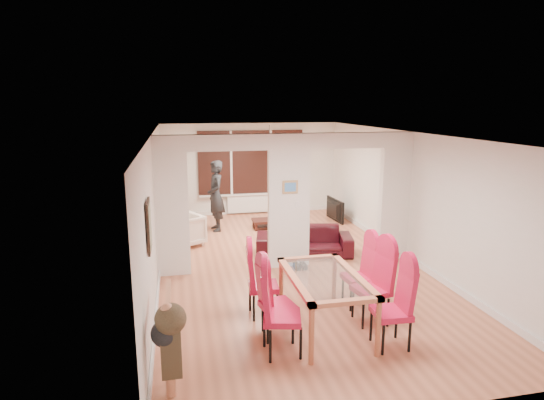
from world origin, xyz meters
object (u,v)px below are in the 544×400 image
object	(u,v)px
television	(331,210)
bottle	(276,215)
dining_table	(324,302)
dining_chair_rb	(371,285)
dining_chair_rc	(358,273)
dining_chair_lc	(263,281)
dining_chair_ra	(391,307)
bowl	(282,219)
armchair	(183,230)
dining_chair_lb	(278,300)
coffee_table	(272,223)
dining_chair_la	(282,311)
person	(216,196)
sofa	(304,241)

from	to	relation	value
television	bottle	world-z (taller)	television
dining_table	dining_chair_rb	distance (m)	0.76
dining_chair_rc	dining_chair_rb	bearing A→B (deg)	-97.37
dining_chair_lc	dining_chair_ra	bearing A→B (deg)	-35.07
dining_table	bowl	xyz separation A→B (m)	(0.63, 5.28, -0.14)
dining_chair_lc	armchair	distance (m)	3.90
dining_table	dining_chair_rb	xyz separation A→B (m)	(0.73, 0.08, 0.17)
dining_chair_lb	coffee_table	size ratio (longest dim) A/B	1.06
dining_chair_la	armchair	world-z (taller)	dining_chair_la
dining_chair_rb	person	bearing A→B (deg)	97.50
dining_chair_lc	coffee_table	bearing A→B (deg)	81.65
dining_chair_rc	dining_chair_ra	bearing A→B (deg)	-97.07
television	bowl	xyz separation A→B (m)	(-1.50, -0.50, -0.04)
dining_chair_rb	dining_chair_la	bearing A→B (deg)	-169.31
dining_table	bottle	distance (m)	5.35
armchair	bottle	bearing A→B (deg)	83.63
dining_chair_la	bowl	world-z (taller)	dining_chair_la
dining_chair_la	dining_chair_lb	size ratio (longest dim) A/B	1.10
dining_chair_ra	bottle	distance (m)	5.95
dining_chair_la	dining_chair_lc	distance (m)	1.11
dining_chair_rb	bowl	size ratio (longest dim) A/B	4.91
dining_chair_lc	dining_chair_rc	xyz separation A→B (m)	(1.52, 0.01, -0.00)
dining_chair_rb	dining_chair_lb	bearing A→B (deg)	174.92
dining_chair_ra	sofa	world-z (taller)	dining_chair_ra
dining_chair_rc	bowl	distance (m)	4.66
dining_table	dining_chair_lb	world-z (taller)	dining_chair_lb
dining_chair_ra	television	size ratio (longest dim) A/B	1.08
dining_chair_rb	dining_chair_ra	bearing A→B (deg)	-102.93
dining_chair_la	dining_chair_lc	world-z (taller)	dining_chair_la
dining_chair_ra	dining_chair_rc	distance (m)	1.25
dining_chair_la	person	bearing A→B (deg)	105.50
dining_table	dining_chair_lb	size ratio (longest dim) A/B	1.62
bottle	television	bearing A→B (deg)	15.38
dining_chair_ra	coffee_table	xyz separation A→B (m)	(-0.31, 6.01, -0.44)
person	bowl	bearing A→B (deg)	74.90
bottle	dining_table	bearing A→B (deg)	-95.05
dining_chair_la	dining_chair_lc	size ratio (longest dim) A/B	1.08
dining_chair_lc	coffee_table	size ratio (longest dim) A/B	1.08
dining_chair_lb	armchair	xyz separation A→B (m)	(-1.18, 4.41, -0.18)
dining_table	dining_chair_ra	size ratio (longest dim) A/B	1.54
dining_chair_la	bowl	bearing A→B (deg)	89.35
sofa	coffee_table	xyz separation A→B (m)	(-0.23, 2.16, -0.18)
dining_chair_lb	coffee_table	distance (m)	5.57
dining_table	television	bearing A→B (deg)	69.77
person	dining_chair_ra	bearing A→B (deg)	7.54
dining_chair_lb	coffee_table	world-z (taller)	dining_chair_lb
dining_chair_lb	bottle	world-z (taller)	dining_chair_lb
dining_chair_ra	television	world-z (taller)	dining_chair_ra
armchair	television	bearing A→B (deg)	80.70
dining_chair_lc	dining_chair_rc	world-z (taller)	dining_chair_lc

